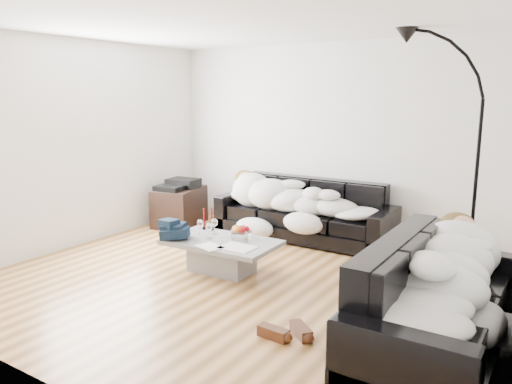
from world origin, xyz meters
The scene contains 23 objects.
ground centered at (0.00, 0.00, 0.00)m, with size 5.00×5.00×0.00m, color brown.
wall_back centered at (0.00, 2.25, 1.30)m, with size 5.00×0.02×2.60m, color silver.
wall_left centered at (-2.50, 0.00, 1.30)m, with size 0.02×4.50×2.60m, color silver.
ceiling centered at (0.00, 0.00, 2.60)m, with size 5.00×5.00×0.00m, color white.
sofa_back centered at (-0.19, 1.77, 0.39)m, with size 2.40×0.83×0.79m, color black.
sofa_right centered at (2.06, -0.37, 0.42)m, with size 2.08×0.89×0.84m, color black.
sleeper_back centered at (-0.19, 1.72, 0.62)m, with size 2.03×0.70×0.41m, color silver, non-canonical shape.
sleeper_right centered at (2.06, -0.37, 0.64)m, with size 1.78×0.75×0.44m, color silver, non-canonical shape.
teal_cushion centered at (2.00, 0.28, 0.72)m, with size 0.36×0.30×0.20m, color #0E684B.
coffee_table centered at (-0.34, 0.14, 0.18)m, with size 1.22×0.71×0.36m, color #939699.
fruit_bowl centered at (-0.21, 0.32, 0.43)m, with size 0.23×0.23×0.14m, color white.
wine_glass_a centered at (-0.56, 0.29, 0.44)m, with size 0.08×0.08×0.18m, color white.
wine_glass_b centered at (-0.68, 0.19, 0.44)m, with size 0.07×0.07×0.17m, color white.
wine_glass_c centered at (-0.49, 0.11, 0.44)m, with size 0.07×0.07×0.18m, color white.
candle_left centered at (-0.78, 0.39, 0.48)m, with size 0.05×0.05×0.25m, color maroon.
candle_right centered at (-0.69, 0.41, 0.49)m, with size 0.05×0.05×0.26m, color maroon.
newspaper_a centered at (-0.04, 0.01, 0.36)m, with size 0.36×0.27×0.01m, color silver.
newspaper_b centered at (-0.30, -0.13, 0.36)m, with size 0.28×0.20×0.01m, color silver.
navy_jacket centered at (-0.84, -0.08, 0.52)m, with size 0.32×0.27×0.16m, color black, non-canonical shape.
shoes centered at (1.00, -0.81, 0.05)m, with size 0.45×0.33×0.10m, color #472311, non-canonical shape.
av_cabinet centered at (-2.07, 1.41, 0.28)m, with size 0.55×0.80×0.55m, color black.
stereo centered at (-2.07, 1.41, 0.62)m, with size 0.44×0.34×0.13m, color black.
floor_lamp centered at (1.98, 1.37, 1.15)m, with size 0.83×0.33×2.29m, color black, non-canonical shape.
Camera 1 is at (2.81, -4.05, 1.92)m, focal length 35.00 mm.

